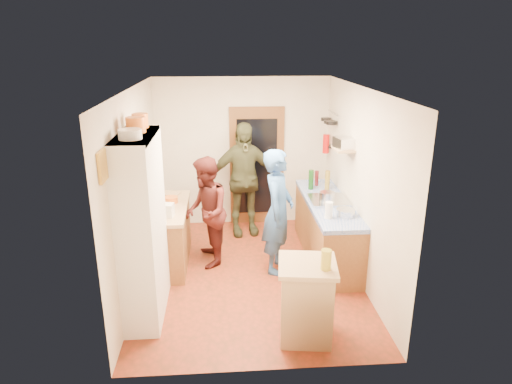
{
  "coord_description": "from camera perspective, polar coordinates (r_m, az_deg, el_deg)",
  "views": [
    {
      "loc": [
        -0.35,
        -5.79,
        3.18
      ],
      "look_at": [
        0.1,
        0.15,
        1.19
      ],
      "focal_mm": 32.0,
      "sensor_mm": 36.0,
      "label": 1
    }
  ],
  "objects": [
    {
      "name": "orange_pot_b",
      "position": [
        5.54,
        -14.29,
        8.64
      ],
      "size": [
        0.19,
        0.19,
        0.17
      ],
      "primitive_type": "cylinder",
      "color": "orange",
      "rests_on": "hutch_top_shelf"
    },
    {
      "name": "door_glass",
      "position": [
        8.03,
        0.12,
        3.14
      ],
      "size": [
        0.7,
        0.02,
        1.7
      ],
      "primitive_type": "cube",
      "color": "black",
      "rests_on": "door_frame"
    },
    {
      "name": "door_frame",
      "position": [
        8.07,
        0.1,
        3.21
      ],
      "size": [
        0.95,
        0.06,
        2.1
      ],
      "primitive_type": "cube",
      "color": "brown",
      "rests_on": "ground"
    },
    {
      "name": "picture_frame",
      "position": [
        4.53,
        -18.64,
        3.09
      ],
      "size": [
        0.03,
        0.25,
        0.3
      ],
      "primitive_type": "cube",
      "color": "gold",
      "rests_on": "wall_left"
    },
    {
      "name": "radio",
      "position": [
        6.62,
        10.91,
        6.06
      ],
      "size": [
        0.27,
        0.34,
        0.15
      ],
      "primitive_type": "cube",
      "rotation": [
        0.0,
        0.0,
        0.19
      ],
      "color": "silver",
      "rests_on": "wall_shelf"
    },
    {
      "name": "hutch_top_shelf",
      "position": [
        5.17,
        -14.92,
        6.76
      ],
      "size": [
        0.4,
        1.14,
        0.04
      ],
      "primitive_type": "cube",
      "color": "white",
      "rests_on": "hutch_body"
    },
    {
      "name": "fire_extinguisher",
      "position": [
        7.87,
        8.75,
        5.98
      ],
      "size": [
        0.11,
        0.11,
        0.32
      ],
      "primitive_type": "cylinder",
      "color": "red",
      "rests_on": "wall_right"
    },
    {
      "name": "chopping_board",
      "position": [
        7.2,
        -10.72,
        -0.18
      ],
      "size": [
        0.35,
        0.29,
        0.02
      ],
      "primitive_type": "cube",
      "rotation": [
        0.0,
        0.0,
        -0.26
      ],
      "color": "tan",
      "rests_on": "left_counter_top"
    },
    {
      "name": "bottle_b",
      "position": [
        7.53,
        7.59,
        1.72
      ],
      "size": [
        0.07,
        0.07,
        0.25
      ],
      "primitive_type": "cylinder",
      "rotation": [
        0.0,
        0.0,
        -0.09
      ],
      "color": "#591419",
      "rests_on": "right_counter_top"
    },
    {
      "name": "person_back",
      "position": [
        7.61,
        -1.53,
        1.57
      ],
      "size": [
        1.19,
        0.65,
        1.93
      ],
      "primitive_type": "imported",
      "rotation": [
        0.0,
        0.0,
        0.17
      ],
      "color": "#383922",
      "rests_on": "ground"
    },
    {
      "name": "bottle_a",
      "position": [
        7.32,
        6.89,
        1.55
      ],
      "size": [
        0.1,
        0.1,
        0.32
      ],
      "primitive_type": "cylinder",
      "rotation": [
        0.0,
        0.0,
        0.24
      ],
      "color": "#143F14",
      "rests_on": "right_counter_top"
    },
    {
      "name": "wall_front",
      "position": [
        4.23,
        0.89,
        -7.84
      ],
      "size": [
        3.0,
        0.02,
        2.6
      ],
      "primitive_type": "cube",
      "color": "beige",
      "rests_on": "ground"
    },
    {
      "name": "hutch_body",
      "position": [
        5.49,
        -13.99,
        -4.34
      ],
      "size": [
        0.4,
        1.2,
        2.2
      ],
      "primitive_type": "cube",
      "color": "white",
      "rests_on": "ground"
    },
    {
      "name": "island_top",
      "position": [
        4.97,
        6.47,
        -9.11
      ],
      "size": [
        0.7,
        0.7,
        0.05
      ],
      "primitive_type": "cube",
      "rotation": [
        0.0,
        0.0,
        -0.14
      ],
      "color": "tan",
      "rests_on": "island_base"
    },
    {
      "name": "wall_right",
      "position": [
        6.36,
        12.89,
        0.86
      ],
      "size": [
        0.02,
        4.0,
        2.6
      ],
      "primitive_type": "cube",
      "color": "beige",
      "rests_on": "ground"
    },
    {
      "name": "island_base",
      "position": [
        5.2,
        6.29,
        -13.56
      ],
      "size": [
        0.62,
        0.62,
        0.86
      ],
      "primitive_type": "cube",
      "rotation": [
        0.0,
        0.0,
        -0.14
      ],
      "color": "tan",
      "rests_on": "ground"
    },
    {
      "name": "cutting_board",
      "position": [
        5.01,
        5.87,
        -8.74
      ],
      "size": [
        0.38,
        0.32,
        0.02
      ],
      "primitive_type": "cube",
      "rotation": [
        0.0,
        0.0,
        -0.14
      ],
      "color": "white",
      "rests_on": "island_top"
    },
    {
      "name": "floor",
      "position": [
        6.62,
        -0.76,
        -10.3
      ],
      "size": [
        3.0,
        4.0,
        0.02
      ],
      "primitive_type": "cube",
      "color": "maroon",
      "rests_on": "ground"
    },
    {
      "name": "person_left",
      "position": [
        6.67,
        -6.04,
        -2.4
      ],
      "size": [
        0.68,
        0.84,
        1.62
      ],
      "primitive_type": "imported",
      "rotation": [
        0.0,
        0.0,
        -1.48
      ],
      "color": "#401513",
      "rests_on": "ground"
    },
    {
      "name": "oil_jar",
      "position": [
        4.82,
        8.76,
        -8.37
      ],
      "size": [
        0.12,
        0.12,
        0.22
      ],
      "primitive_type": "cylinder",
      "rotation": [
        0.0,
        0.0,
        -0.14
      ],
      "color": "#AD9E2D",
      "rests_on": "island_top"
    },
    {
      "name": "pan_hang_c",
      "position": [
        7.84,
        8.74,
        8.99
      ],
      "size": [
        0.17,
        0.17,
        0.05
      ],
      "primitive_type": "cylinder",
      "color": "black",
      "rests_on": "pan_rail"
    },
    {
      "name": "pot_on_hob",
      "position": [
        6.7,
        8.86,
        -0.59
      ],
      "size": [
        0.22,
        0.22,
        0.14
      ],
      "primitive_type": "cylinder",
      "color": "silver",
      "rests_on": "hob"
    },
    {
      "name": "hob",
      "position": [
        6.84,
        9.04,
        -1.02
      ],
      "size": [
        0.55,
        0.58,
        0.04
      ],
      "primitive_type": "cube",
      "color": "silver",
      "rests_on": "right_counter_top"
    },
    {
      "name": "wall_left",
      "position": [
        6.19,
        -14.9,
        0.21
      ],
      "size": [
        0.02,
        4.0,
        2.6
      ],
      "primitive_type": "cube",
      "color": "beige",
      "rests_on": "ground"
    },
    {
      "name": "orange_bowl",
      "position": [
        6.82,
        -10.56,
        -0.95
      ],
      "size": [
        0.2,
        0.2,
        0.09
      ],
      "primitive_type": "cylinder",
      "rotation": [
        0.0,
        0.0,
        -0.02
      ],
      "color": "orange",
      "rests_on": "left_counter_top"
    },
    {
      "name": "wall_back",
      "position": [
        8.03,
        -1.71,
        4.97
      ],
      "size": [
        3.0,
        0.02,
        2.6
      ],
      "primitive_type": "cube",
      "color": "beige",
      "rests_on": "ground"
    },
    {
      "name": "paper_towel",
      "position": [
        6.17,
        9.08,
        -2.26
      ],
      "size": [
        0.11,
        0.11,
        0.23
      ],
      "primitive_type": "cylinder",
      "rotation": [
        0.0,
        0.0,
        -0.06
      ],
      "color": "white",
      "rests_on": "right_counter_top"
    },
    {
      "name": "pan_hang_a",
      "position": [
        7.46,
        9.42,
        8.54
      ],
      "size": [
        0.18,
        0.18,
        0.05
      ],
      "primitive_type": "cylinder",
      "color": "black",
      "rests_on": "pan_rail"
    },
    {
      "name": "left_counter_top",
      "position": [
        6.7,
        -11.34,
        -1.97
      ],
      "size": [
        0.64,
        1.44,
        0.05
      ],
      "primitive_type": "cube",
      "color": "tan",
      "rests_on": "left_counter_base"
    },
    {
      "name": "bottle_c",
      "position": [
        7.36,
        8.92,
        1.48
      ],
      "size": [
        0.09,
        0.09,
        0.31
      ],
      "primitive_type": "cylinder",
      "rotation": [
        0.0,
        0.0,
        0.22
      ],
      "color": "olive",
      "rests_on": "right_counter_top"
    },
    {
      "name": "plate_stack",
      "position": [
        4.93,
        -15.47,
        6.99
      ],
      "size": [
        0.24,
        0.24,
        0.1
      ],
      "primitive_type": "cylinder",
      "color": "white",
      "rests_on": "hutch_top_shelf"
    },
    {
      "name": "ceiling",
      "position": [
        5.83,
        -0.88,
        12.9
      ],
      "size": [
        3.0,
        4.0,
        0.02
      ],
      "primitive_type": "cube",
      "color": "silver",
      "rests_on": "ground"
    },
    {
      "name": "toaster",
      "position": [
        6.29,
        -11.36,
        -2.24
      ],
      "size": [
        0.26,
        0.2,
        0.18
      ],
      "primitive_type": "cube",
      "rotation": [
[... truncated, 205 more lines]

